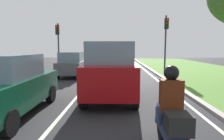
% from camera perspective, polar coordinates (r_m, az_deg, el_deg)
% --- Properties ---
extents(ground_plane, '(60.00, 60.00, 0.00)m').
position_cam_1_polar(ground_plane, '(13.51, -2.69, -2.32)').
color(ground_plane, '#262628').
extents(lane_line_center, '(0.12, 32.00, 0.01)m').
position_cam_1_polar(lane_line_center, '(13.58, -5.64, -2.28)').
color(lane_line_center, silver).
rests_on(lane_line_center, ground).
extents(lane_line_right_edge, '(0.12, 32.00, 0.01)m').
position_cam_1_polar(lane_line_right_edge, '(13.72, 12.49, -2.32)').
color(lane_line_right_edge, silver).
rests_on(lane_line_right_edge, ground).
extents(curb_right, '(0.24, 48.00, 0.12)m').
position_cam_1_polar(curb_right, '(13.81, 14.54, -2.07)').
color(curb_right, '#9E9B93').
rests_on(curb_right, ground).
extents(car_suv_ahead, '(1.99, 4.51, 2.28)m').
position_cam_1_polar(car_suv_ahead, '(7.94, -0.43, 0.03)').
color(car_suv_ahead, maroon).
rests_on(car_suv_ahead, ground).
extents(car_sedan_left_lane, '(1.89, 4.32, 1.86)m').
position_cam_1_polar(car_sedan_left_lane, '(6.68, -28.52, -4.11)').
color(car_sedan_left_lane, '#0C472D').
rests_on(car_sedan_left_lane, ground).
extents(car_hatchback_far, '(1.81, 3.74, 1.78)m').
position_cam_1_polar(car_hatchback_far, '(14.29, -11.69, 1.59)').
color(car_hatchback_far, '#474C51').
rests_on(car_hatchback_far, ground).
extents(motorcycle, '(0.41, 1.90, 1.01)m').
position_cam_1_polar(motorcycle, '(3.92, 16.78, -16.02)').
color(motorcycle, '#0C143F').
rests_on(motorcycle, ground).
extents(rider_person, '(0.51, 0.41, 1.16)m').
position_cam_1_polar(rider_person, '(3.78, 16.91, -7.00)').
color(rider_person, '#4C1E0C').
rests_on(rider_person, ground).
extents(traffic_light_near_right, '(0.32, 0.50, 4.81)m').
position_cam_1_polar(traffic_light_near_right, '(17.24, 15.64, 10.17)').
color(traffic_light_near_right, '#2D2D2D').
rests_on(traffic_light_near_right, ground).
extents(traffic_light_overhead_left, '(0.32, 0.50, 4.41)m').
position_cam_1_polar(traffic_light_overhead_left, '(19.20, -15.68, 9.06)').
color(traffic_light_overhead_left, '#2D2D2D').
rests_on(traffic_light_overhead_left, ground).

